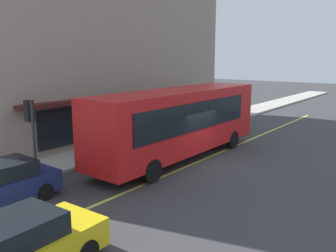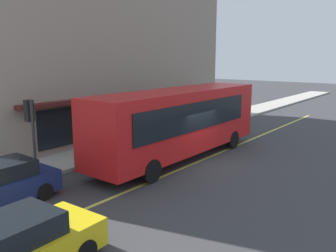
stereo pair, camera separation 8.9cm
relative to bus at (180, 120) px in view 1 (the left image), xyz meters
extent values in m
plane|color=#38383A|center=(-0.06, -1.05, -1.99)|extent=(120.00, 120.00, 0.00)
cube|color=#B2ADA3|center=(-0.06, 3.93, -1.91)|extent=(80.00, 2.60, 0.15)
cube|color=#D8D14C|center=(-0.06, -1.05, -1.98)|extent=(36.00, 0.16, 0.01)
cube|color=gray|center=(1.62, 10.20, 4.63)|extent=(21.09, 9.94, 13.24)
cube|color=#4C1919|center=(1.62, 4.98, 0.81)|extent=(14.76, 0.70, 0.20)
cube|color=black|center=(1.62, 5.20, -0.49)|extent=(12.66, 0.08, 2.00)
cube|color=red|center=(-0.04, 0.00, 0.01)|extent=(11.01, 2.53, 3.00)
cube|color=black|center=(5.41, 0.01, 0.37)|extent=(0.13, 2.10, 1.80)
cube|color=black|center=(-0.34, 1.27, 0.37)|extent=(8.80, 0.08, 1.32)
cube|color=black|center=(-0.33, -1.27, 0.37)|extent=(8.80, 0.08, 1.32)
cube|color=#0CF259|center=(5.48, 0.01, 1.26)|extent=(0.09, 1.90, 0.36)
cube|color=#2D2D33|center=(5.51, 0.01, -1.24)|extent=(0.17, 2.40, 0.40)
cylinder|color=black|center=(3.48, 1.14, -1.49)|extent=(1.00, 0.30, 1.00)
cylinder|color=black|center=(3.49, -1.12, -1.49)|extent=(1.00, 0.30, 1.00)
cylinder|color=black|center=(-3.56, 1.12, -1.49)|extent=(1.00, 0.30, 1.00)
cylinder|color=black|center=(-3.55, -1.14, -1.49)|extent=(1.00, 0.30, 1.00)
cylinder|color=#2D2D33|center=(-6.22, 2.97, -0.24)|extent=(0.12, 0.12, 3.20)
cube|color=black|center=(-6.22, 3.17, 0.91)|extent=(0.30, 0.30, 0.90)
sphere|color=red|center=(-6.22, 3.34, 1.18)|extent=(0.18, 0.18, 0.18)
sphere|color=orange|center=(-6.22, 3.34, 0.91)|extent=(0.18, 0.18, 0.18)
sphere|color=green|center=(-6.22, 3.34, 0.64)|extent=(0.18, 0.18, 0.18)
cylinder|color=black|center=(-7.29, 0.73, -1.67)|extent=(0.64, 0.22, 0.64)
cylinder|color=black|center=(-7.29, 2.37, -1.67)|extent=(0.64, 0.22, 0.64)
cube|color=black|center=(-10.54, -2.86, -0.74)|extent=(2.47, 1.62, 0.55)
cylinder|color=black|center=(-9.01, -1.97, -1.67)|extent=(0.65, 0.25, 0.64)
cylinder|color=black|center=(-8.94, -3.61, -1.67)|extent=(0.65, 0.25, 0.64)
camera|label=1|loc=(-13.97, -10.07, 3.08)|focal=37.52mm
camera|label=2|loc=(-13.92, -10.14, 3.08)|focal=37.52mm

